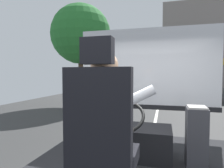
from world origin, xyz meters
TOP-DOWN VIEW (x-y plane):
  - ground at (0.00, 8.80)m, footprint 18.00×44.00m
  - driver_seat at (-0.13, -0.61)m, footprint 0.48×0.48m
  - bus_driver at (-0.13, -0.50)m, footprint 0.77×0.59m
  - steering_console at (-0.13, 0.60)m, footprint 1.10×1.00m
  - fare_box at (0.69, 0.47)m, footprint 0.23×0.28m
  - windshield_panel at (0.00, 1.62)m, footprint 2.50×0.08m
  - street_tree at (-4.45, 8.64)m, footprint 3.48×3.48m

SIDE VIEW (x-z plane):
  - ground at x=0.00m, z-range -0.05..0.00m
  - steering_console at x=-0.13m, z-range 0.55..1.35m
  - fare_box at x=0.69m, z-range 0.73..1.46m
  - driver_seat at x=-0.13m, z-range 0.64..2.00m
  - bus_driver at x=-0.13m, z-range 1.13..1.91m
  - windshield_panel at x=0.00m, z-range 1.04..2.52m
  - street_tree at x=-4.45m, z-range 1.20..7.11m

